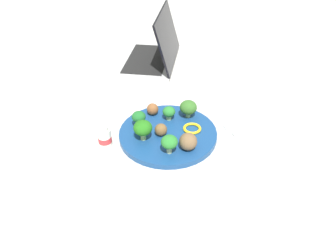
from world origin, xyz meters
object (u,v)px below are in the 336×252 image
at_px(broccoli_floret_near_rim, 143,128).
at_px(plate, 168,134).
at_px(meatball_back_left, 188,142).
at_px(napkin, 249,128).
at_px(broccoli_floret_center, 188,108).
at_px(meatball_near_rim, 153,109).
at_px(pepper_ring_mid_right, 192,128).
at_px(knife, 244,124).
at_px(broccoli_floret_front_right, 169,112).
at_px(fork, 249,131).
at_px(broccoli_floret_far_rim, 169,142).
at_px(meatball_center, 161,130).
at_px(broccoli_floret_front_left, 139,117).
at_px(laptop, 153,54).
at_px(yogurt_bottle, 105,138).

bearing_deg(broccoli_floret_near_rim, plate, -161.65).
distance_m(meatball_back_left, napkin, 0.22).
distance_m(broccoli_floret_center, napkin, 0.19).
height_order(meatball_near_rim, pepper_ring_mid_right, meatball_near_rim).
distance_m(plate, knife, 0.23).
distance_m(broccoli_floret_center, meatball_near_rim, 0.11).
xyz_separation_m(plate, broccoli_floret_front_right, (-0.01, -0.06, 0.03)).
bearing_deg(plate, fork, 175.52).
bearing_deg(pepper_ring_mid_right, broccoli_floret_near_rim, 10.46).
height_order(broccoli_floret_near_rim, fork, broccoli_floret_near_rim).
bearing_deg(broccoli_floret_near_rim, broccoli_floret_center, -147.91).
bearing_deg(fork, broccoli_floret_far_rim, 16.11).
bearing_deg(broccoli_floret_near_rim, napkin, -175.52).
bearing_deg(meatball_back_left, broccoli_floret_center, -101.07).
bearing_deg(broccoli_floret_front_right, broccoli_floret_far_rim, 82.17).
relative_size(meatball_center, meatball_near_rim, 0.98).
height_order(pepper_ring_mid_right, fork, pepper_ring_mid_right).
bearing_deg(pepper_ring_mid_right, broccoli_floret_center, -90.54).
xyz_separation_m(meatball_center, napkin, (-0.26, -0.01, -0.03)).
xyz_separation_m(meatball_back_left, fork, (-0.19, -0.06, -0.03)).
height_order(broccoli_floret_front_left, knife, broccoli_floret_front_left).
height_order(broccoli_floret_front_right, broccoli_floret_far_rim, broccoli_floret_far_rim).
bearing_deg(fork, broccoli_floret_front_left, -10.31).
distance_m(broccoli_floret_center, broccoli_floret_far_rim, 0.17).
height_order(pepper_ring_mid_right, knife, pepper_ring_mid_right).
relative_size(meatball_center, knife, 0.24).
bearing_deg(knife, broccoli_floret_center, -16.62).
bearing_deg(meatball_near_rim, broccoli_floret_front_right, 142.72).
bearing_deg(broccoli_floret_front_left, meatball_near_rim, -128.59).
distance_m(broccoli_floret_front_left, meatball_back_left, 0.17).
xyz_separation_m(broccoli_floret_front_left, laptop, (-0.09, -0.45, -0.01)).
relative_size(broccoli_floret_front_right, yogurt_bottle, 0.62).
height_order(broccoli_floret_center, pepper_ring_mid_right, broccoli_floret_center).
xyz_separation_m(broccoli_floret_front_left, yogurt_bottle, (0.10, 0.06, -0.02)).
height_order(fork, knife, same).
bearing_deg(meatball_back_left, meatball_near_rim, -66.76).
relative_size(broccoli_floret_center, fork, 0.45).
bearing_deg(yogurt_bottle, broccoli_floret_front_right, -156.19).
relative_size(broccoli_floret_front_left, laptop, 0.13).
bearing_deg(meatball_back_left, fork, -162.14).
distance_m(meatball_back_left, laptop, 0.57).
bearing_deg(fork, laptop, -66.01).
bearing_deg(broccoli_floret_front_right, broccoli_floret_center, -175.62).
relative_size(broccoli_floret_front_left, knife, 0.34).
distance_m(meatball_center, fork, 0.26).
xyz_separation_m(broccoli_floret_front_left, fork, (-0.32, 0.06, -0.04)).
bearing_deg(broccoli_floret_far_rim, broccoli_floret_front_right, -97.83).
bearing_deg(broccoli_floret_front_left, pepper_ring_mid_right, 166.26).
xyz_separation_m(plate, broccoli_floret_front_left, (0.08, -0.04, 0.04)).
bearing_deg(napkin, meatball_center, 2.53).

